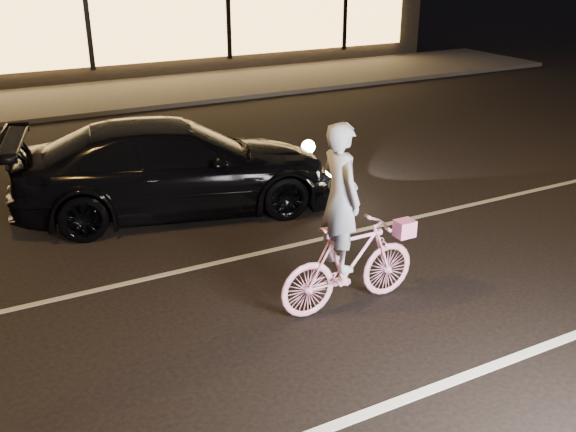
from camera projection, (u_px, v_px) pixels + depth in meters
ground at (369, 311)px, 7.60m from camera, size 90.00×90.00×0.00m
lane_stripe_near at (455, 380)px, 6.38m from camera, size 60.00×0.12×0.01m
lane_stripe_far at (290, 246)px, 9.23m from camera, size 60.00×0.10×0.01m
sidewalk at (109, 96)px, 18.18m from camera, size 30.00×4.00×0.12m
storefront at (62, 3)px, 22.23m from camera, size 25.40×8.42×4.20m
cyclist at (347, 245)px, 7.39m from camera, size 1.81×0.62×2.28m
sedan at (176, 166)px, 10.25m from camera, size 5.39×3.09×1.47m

